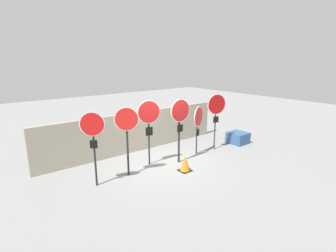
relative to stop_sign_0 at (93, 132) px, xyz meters
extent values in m
plane|color=gray|center=(2.80, 0.09, -1.81)|extent=(40.00, 40.00, 0.00)
cube|color=#A89E89|center=(2.80, 2.02, -0.94)|extent=(8.66, 0.12, 1.73)
cylinder|color=black|center=(0.02, 0.04, -0.60)|extent=(0.06, 0.06, 2.42)
cylinder|color=white|center=(0.00, -0.01, 0.24)|extent=(0.66, 0.42, 0.76)
cylinder|color=red|center=(-0.01, -0.02, 0.24)|extent=(0.61, 0.39, 0.70)
cube|color=black|center=(0.00, -0.01, -0.40)|extent=(0.21, 0.14, 0.26)
cylinder|color=black|center=(1.20, 0.06, -0.65)|extent=(0.07, 0.07, 2.31)
cylinder|color=white|center=(1.17, 0.01, 0.22)|extent=(0.72, 0.42, 0.81)
cylinder|color=red|center=(1.16, -0.01, 0.22)|extent=(0.67, 0.39, 0.75)
cylinder|color=black|center=(2.33, 0.43, -0.65)|extent=(0.06, 0.06, 2.31)
cylinder|color=white|center=(2.31, 0.37, 0.26)|extent=(0.84, 0.28, 0.87)
cylinder|color=red|center=(2.31, 0.36, 0.26)|extent=(0.78, 0.26, 0.81)
cube|color=black|center=(2.31, 0.37, -0.47)|extent=(0.27, 0.10, 0.32)
cylinder|color=black|center=(3.36, -0.11, -0.58)|extent=(0.08, 0.08, 2.45)
cylinder|color=white|center=(3.35, -0.17, 0.27)|extent=(0.88, 0.05, 0.88)
cylinder|color=red|center=(3.35, -0.19, 0.27)|extent=(0.82, 0.05, 0.82)
cube|color=black|center=(3.35, -0.17, -0.42)|extent=(0.26, 0.03, 0.28)
cylinder|color=black|center=(4.56, 0.14, -0.82)|extent=(0.06, 0.06, 1.97)
cylinder|color=white|center=(4.58, 0.10, -0.18)|extent=(0.79, 0.35, 0.85)
cylinder|color=red|center=(4.59, 0.08, -0.18)|extent=(0.73, 0.33, 0.79)
cube|color=black|center=(4.58, 0.10, -0.86)|extent=(0.24, 0.12, 0.29)
cylinder|color=black|center=(5.58, 0.05, -0.64)|extent=(0.05, 0.05, 2.34)
cylinder|color=white|center=(5.57, 0.00, 0.25)|extent=(0.86, 0.26, 0.88)
cylinder|color=#AD0F0F|center=(5.56, -0.01, 0.25)|extent=(0.80, 0.24, 0.82)
cube|color=black|center=(5.57, 0.00, -0.43)|extent=(0.25, 0.09, 0.27)
cube|color=black|center=(3.00, -0.88, -1.80)|extent=(0.43, 0.43, 0.02)
cone|color=orange|center=(3.00, -0.88, -1.50)|extent=(0.36, 0.36, 0.57)
cube|color=#335684|center=(7.14, -0.05, -1.54)|extent=(0.83, 0.86, 0.52)
camera|label=1|loc=(-2.94, -7.39, 2.15)|focal=28.00mm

